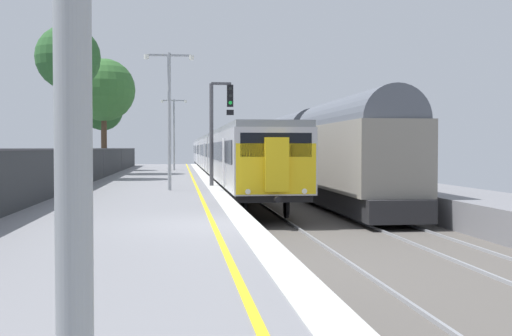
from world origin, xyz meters
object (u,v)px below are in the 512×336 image
object	(u,v)px
platform_lamp_far	(174,128)
background_tree_right	(69,60)
background_tree_left	(102,112)
background_tree_centre	(105,92)
signal_gantry	(218,121)
freight_train_adjacent_track	(277,149)
platform_lamp_mid	(169,109)
commuter_train_at_platform	(220,154)

from	to	relation	value
platform_lamp_far	background_tree_right	distance (m)	15.25
background_tree_left	background_tree_centre	distance (m)	6.93
background_tree_left	signal_gantry	bearing A→B (deg)	-70.11
freight_train_adjacent_track	platform_lamp_mid	bearing A→B (deg)	-110.13
platform_lamp_far	background_tree_right	xyz separation A→B (m)	(-5.59, -13.81, 3.28)
commuter_train_at_platform	background_tree_centre	distance (m)	11.85
platform_lamp_far	background_tree_centre	world-z (taller)	background_tree_centre
signal_gantry	background_tree_centre	xyz separation A→B (m)	(-6.61, 14.16, 2.44)
freight_train_adjacent_track	background_tree_centre	xyz separation A→B (m)	(-12.07, -3.68, 3.75)
freight_train_adjacent_track	platform_lamp_mid	size ratio (longest dim) A/B	9.72
signal_gantry	background_tree_right	distance (m)	11.09
background_tree_centre	platform_lamp_far	bearing A→B (deg)	56.47
commuter_train_at_platform	platform_lamp_mid	size ratio (longest dim) A/B	10.83
platform_lamp_far	commuter_train_at_platform	bearing A→B (deg)	13.81
background_tree_left	background_tree_centre	xyz separation A→B (m)	(0.98, -6.80, 0.95)
signal_gantry	freight_train_adjacent_track	bearing A→B (deg)	72.96
platform_lamp_mid	background_tree_right	bearing A→B (deg)	119.21
freight_train_adjacent_track	background_tree_centre	bearing A→B (deg)	-163.07
background_tree_centre	platform_lamp_mid	bearing A→B (deg)	-75.28
signal_gantry	platform_lamp_mid	size ratio (longest dim) A/B	0.84
freight_train_adjacent_track	platform_lamp_far	xyz separation A→B (m)	(-7.59, 3.08, 1.62)
signal_gantry	platform_lamp_mid	world-z (taller)	platform_lamp_mid
freight_train_adjacent_track	background_tree_left	xyz separation A→B (m)	(-13.05, 3.12, 2.80)
freight_train_adjacent_track	signal_gantry	distance (m)	18.70
commuter_train_at_platform	signal_gantry	world-z (taller)	signal_gantry
signal_gantry	background_tree_left	distance (m)	22.34
platform_lamp_mid	commuter_train_at_platform	bearing A→B (deg)	81.72
background_tree_right	commuter_train_at_platform	bearing A→B (deg)	58.01
freight_train_adjacent_track	platform_lamp_mid	distance (m)	22.13
background_tree_left	commuter_train_at_platform	bearing A→B (deg)	5.33
commuter_train_at_platform	background_tree_left	world-z (taller)	background_tree_left
commuter_train_at_platform	background_tree_right	distance (m)	18.10
freight_train_adjacent_track	background_tree_left	bearing A→B (deg)	166.55
platform_lamp_mid	platform_lamp_far	size ratio (longest dim) A/B	1.01
commuter_train_at_platform	background_tree_right	bearing A→B (deg)	-121.99
background_tree_left	background_tree_centre	world-z (taller)	background_tree_centre
platform_lamp_mid	background_tree_right	world-z (taller)	background_tree_right
commuter_train_at_platform	platform_lamp_far	xyz separation A→B (m)	(-3.59, -0.88, 1.98)
platform_lamp_far	background_tree_centre	size ratio (longest dim) A/B	0.72
background_tree_centre	commuter_train_at_platform	bearing A→B (deg)	43.44
signal_gantry	commuter_train_at_platform	bearing A→B (deg)	86.16
platform_lamp_mid	platform_lamp_far	xyz separation A→B (m)	(0.00, 23.80, -0.04)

